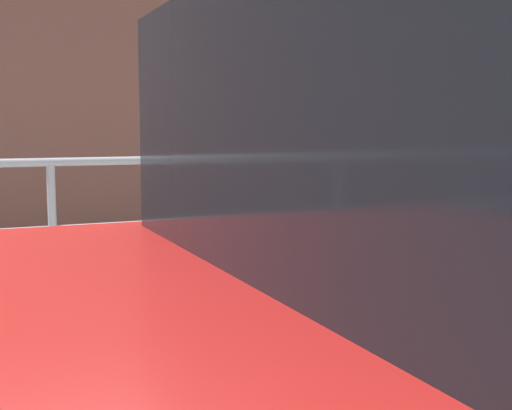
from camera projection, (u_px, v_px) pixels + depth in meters
sidewalk_curb at (79, 363)px, 3.93m from camera, size 36.00×2.66×0.13m
parking_meter at (181, 181)px, 3.05m from camera, size 0.16×0.17×1.49m
pedestrian_at_meter at (286, 190)px, 3.33m from camera, size 0.63×0.42×1.74m
background_railing at (52, 201)px, 4.79m from camera, size 24.06×0.06×1.09m
backdrop_wall at (19, 76)px, 6.86m from camera, size 32.00×0.50×3.90m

